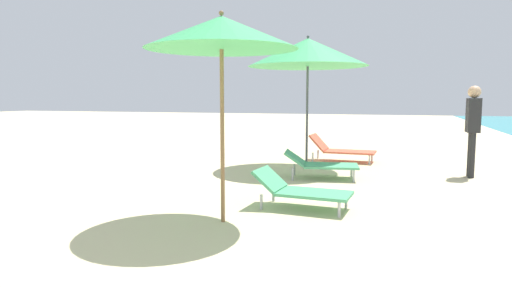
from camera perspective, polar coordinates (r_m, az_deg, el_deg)
umbrella_second at (r=5.23m, az=-4.57°, el=14.37°), size 1.81×1.81×2.52m
lounger_second_shoreside at (r=5.96m, az=5.93°, el=-5.99°), size 1.34×0.67×0.53m
umbrella_farthest at (r=9.33m, az=6.84°, el=11.89°), size 2.52×2.52×2.81m
lounger_farthest_shoreside at (r=10.50m, az=11.08°, el=-0.67°), size 1.54×0.74×0.64m
lounger_farthest_inland at (r=8.20m, az=8.45°, el=-2.58°), size 1.46×0.88×0.52m
person_walking_near at (r=9.15m, az=26.69°, el=2.65°), size 0.23×0.36×1.74m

